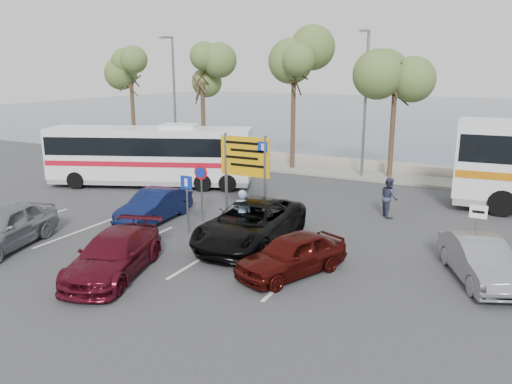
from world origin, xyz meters
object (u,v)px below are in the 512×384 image
at_px(car_red, 292,254).
at_px(suv_black, 251,223).
at_px(coach_bus_left, 150,157).
at_px(car_silver_b, 480,260).
at_px(street_lamp_left, 173,92).
at_px(direction_sign, 245,163).
at_px(car_maroon, 114,255).
at_px(street_lamp_right, 365,97).
at_px(pedestrian_near, 242,215).
at_px(car_silver_a, 2,227).
at_px(car_blue, 155,206).
at_px(pedestrian_far, 389,197).

xyz_separation_m(car_red, suv_black, (-2.40, 1.88, 0.12)).
bearing_deg(coach_bus_left, car_silver_b, -18.12).
distance_m(street_lamp_left, direction_sign, 15.24).
xyz_separation_m(direction_sign, car_red, (3.86, -4.19, -1.79)).
bearing_deg(direction_sign, car_maroon, -97.99).
height_order(street_lamp_right, direction_sign, street_lamp_right).
bearing_deg(pedestrian_near, car_red, 117.14).
relative_size(street_lamp_right, car_maroon, 1.80).
height_order(street_lamp_left, car_red, street_lamp_left).
height_order(coach_bus_left, suv_black, coach_bus_left).
xyz_separation_m(coach_bus_left, pedestrian_near, (8.50, -5.41, -0.60)).
xyz_separation_m(coach_bus_left, car_maroon, (6.56, -10.00, -0.90)).
bearing_deg(suv_black, street_lamp_left, 132.80).
bearing_deg(car_maroon, car_silver_a, 162.83).
distance_m(street_lamp_left, car_silver_b, 23.87).
xyz_separation_m(street_lamp_right, car_silver_b, (7.00, -12.42, -3.96)).
relative_size(direction_sign, car_silver_b, 0.93).
bearing_deg(suv_black, direction_sign, 120.44).
bearing_deg(car_blue, car_silver_a, -122.13).
bearing_deg(car_blue, car_silver_b, -5.95).
bearing_deg(car_blue, pedestrian_near, -9.43).
height_order(street_lamp_right, pedestrian_near, street_lamp_right).
bearing_deg(pedestrian_far, street_lamp_left, 32.66).
xyz_separation_m(car_silver_a, car_silver_b, (15.00, 4.60, -0.13)).
xyz_separation_m(street_lamp_left, car_silver_b, (20.00, -12.42, -3.96)).
distance_m(coach_bus_left, pedestrian_near, 10.09).
bearing_deg(street_lamp_right, car_blue, -113.94).
distance_m(car_red, pedestrian_near, 3.56).
bearing_deg(car_silver_a, coach_bus_left, 83.42).
relative_size(direction_sign, pedestrian_near, 1.90).
bearing_deg(pedestrian_far, car_blue, 86.81).
xyz_separation_m(car_silver_a, pedestrian_far, (11.11, 10.00, 0.09)).
relative_size(car_blue, car_silver_b, 1.01).
height_order(car_silver_b, pedestrian_far, pedestrian_far).
xyz_separation_m(coach_bus_left, car_red, (11.36, -7.49, -0.91)).
bearing_deg(car_maroon, pedestrian_far, 41.65).
xyz_separation_m(car_blue, car_maroon, (2.40, -5.00, -0.00)).
height_order(street_lamp_right, pedestrian_far, street_lamp_right).
xyz_separation_m(street_lamp_right, car_maroon, (-2.94, -17.02, -3.95)).
height_order(coach_bus_left, car_blue, coach_bus_left).
bearing_deg(car_silver_b, pedestrian_near, 155.92).
relative_size(car_maroon, suv_black, 0.81).
bearing_deg(street_lamp_right, suv_black, -92.43).
bearing_deg(car_silver_b, direction_sign, 142.76).
relative_size(car_red, pedestrian_near, 1.97).
relative_size(car_silver_a, car_red, 1.20).
xyz_separation_m(car_silver_b, pedestrian_near, (-8.00, -0.01, 0.31)).
bearing_deg(car_blue, suv_black, -11.40).
bearing_deg(car_silver_a, car_maroon, -15.11).
distance_m(car_maroon, pedestrian_near, 4.99).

